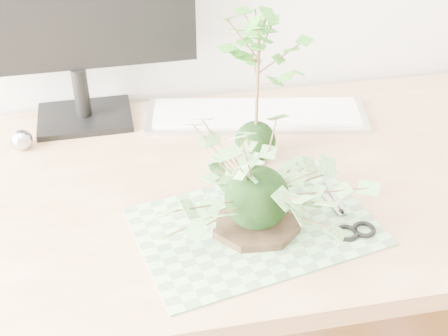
# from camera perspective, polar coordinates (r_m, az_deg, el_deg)

# --- Properties ---
(desk) EXTENTS (1.60, 0.70, 0.74)m
(desk) POSITION_cam_1_polar(r_m,az_deg,el_deg) (1.28, 2.98, -4.16)
(desk) COLOR tan
(desk) RESTS_ON ground_plane
(cutting_mat) EXTENTS (0.46, 0.35, 0.00)m
(cutting_mat) POSITION_cam_1_polar(r_m,az_deg,el_deg) (1.11, 2.91, -5.37)
(cutting_mat) COLOR #5A7656
(cutting_mat) RESTS_ON desk
(stone_dish) EXTENTS (0.17, 0.17, 0.01)m
(stone_dish) POSITION_cam_1_polar(r_m,az_deg,el_deg) (1.09, 2.93, -5.32)
(stone_dish) COLOR black
(stone_dish) RESTS_ON cutting_mat
(ivy_kokedama) EXTENTS (0.31, 0.31, 0.22)m
(ivy_kokedama) POSITION_cam_1_polar(r_m,az_deg,el_deg) (1.02, 3.12, -0.42)
(ivy_kokedama) COLOR black
(ivy_kokedama) RESTS_ON stone_dish
(maple_kokedama) EXTENTS (0.21, 0.21, 0.34)m
(maple_kokedama) POSITION_cam_1_polar(r_m,az_deg,el_deg) (1.16, 3.19, 10.75)
(maple_kokedama) COLOR black
(maple_kokedama) RESTS_ON desk
(keyboard) EXTENTS (0.51, 0.23, 0.02)m
(keyboard) POSITION_cam_1_polar(r_m,az_deg,el_deg) (1.41, 2.97, 4.90)
(keyboard) COLOR #BCBCBC
(keyboard) RESTS_ON desk
(monitor) EXTENTS (0.51, 0.15, 0.45)m
(monitor) POSITION_cam_1_polar(r_m,az_deg,el_deg) (1.33, -14.03, 14.13)
(monitor) COLOR black
(monitor) RESTS_ON desk
(foil_ball) EXTENTS (0.04, 0.04, 0.04)m
(foil_ball) POSITION_cam_1_polar(r_m,az_deg,el_deg) (1.36, -18.01, 2.49)
(foil_ball) COLOR silver
(foil_ball) RESTS_ON desk
(scissors) EXTENTS (0.08, 0.17, 0.01)m
(scissors) POSITION_cam_1_polar(r_m,az_deg,el_deg) (1.12, 11.30, -5.01)
(scissors) COLOR #959596
(scissors) RESTS_ON cutting_mat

